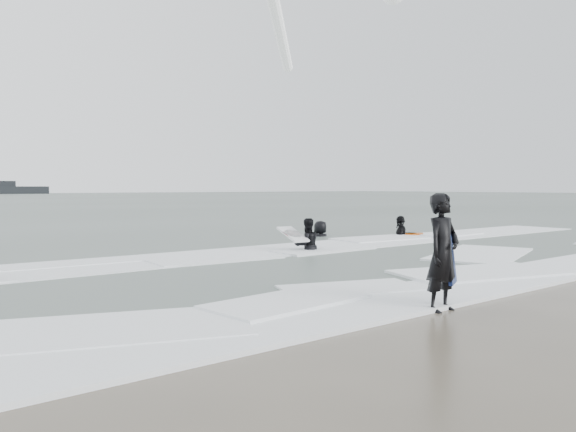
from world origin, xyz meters
TOP-DOWN VIEW (x-y plane):
  - ground at (0.00, 0.00)m, footprint 320.00×320.00m
  - surfer_centre at (-2.07, -1.50)m, footprint 0.69×0.49m
  - surfer_wading at (0.97, 5.37)m, footprint 0.87×0.75m
  - surfer_right_near at (6.86, 7.06)m, footprint 1.22×1.04m
  - surfer_right_far at (4.44, 8.79)m, footprint 0.96×0.72m
  - surf_foam at (0.00, 3.70)m, footprint 30.03×9.06m
  - bodyboards at (2.10, 3.78)m, footprint 9.91×9.18m

SIDE VIEW (x-z plane):
  - ground at x=0.00m, z-range 0.00..0.00m
  - surfer_centre at x=-2.07m, z-range -0.90..0.90m
  - surfer_wading at x=0.97m, z-range -0.77..0.77m
  - surfer_right_near at x=6.86m, z-range -0.98..0.98m
  - surfer_right_far at x=4.44m, z-range -0.89..0.89m
  - surf_foam at x=0.00m, z-range 0.00..0.08m
  - bodyboards at x=2.10m, z-range -0.13..1.12m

